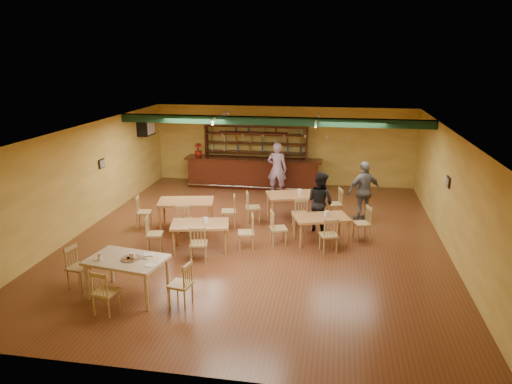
% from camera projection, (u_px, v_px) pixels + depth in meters
% --- Properties ---
extents(floor, '(12.00, 12.00, 0.00)m').
position_uv_depth(floor, '(257.00, 238.00, 13.25)').
color(floor, brown).
rests_on(floor, ground).
extents(ceiling_beam, '(10.00, 0.30, 0.25)m').
position_uv_depth(ceiling_beam, '(272.00, 121.00, 15.11)').
color(ceiling_beam, black).
rests_on(ceiling_beam, ceiling).
extents(track_rail_left, '(0.05, 2.50, 0.05)m').
position_uv_depth(track_rail_left, '(221.00, 115.00, 15.95)').
color(track_rail_left, white).
rests_on(track_rail_left, ceiling).
extents(track_rail_right, '(0.05, 2.50, 0.05)m').
position_uv_depth(track_rail_right, '(317.00, 117.00, 15.43)').
color(track_rail_right, white).
rests_on(track_rail_right, ceiling).
extents(ac_unit, '(0.34, 0.70, 0.48)m').
position_uv_depth(ac_unit, '(146.00, 127.00, 17.36)').
color(ac_unit, white).
rests_on(ac_unit, wall_left).
extents(picture_left, '(0.04, 0.34, 0.28)m').
position_uv_depth(picture_left, '(102.00, 164.00, 14.54)').
color(picture_left, black).
rests_on(picture_left, wall_left).
extents(picture_right, '(0.04, 0.34, 0.28)m').
position_uv_depth(picture_right, '(448.00, 182.00, 12.45)').
color(picture_right, black).
rests_on(picture_right, wall_right).
extents(bar_counter, '(5.16, 0.85, 1.13)m').
position_uv_depth(bar_counter, '(253.00, 173.00, 18.14)').
color(bar_counter, '#35140A').
rests_on(bar_counter, ground).
extents(back_bar_hutch, '(3.99, 0.40, 2.28)m').
position_uv_depth(back_bar_hutch, '(256.00, 155.00, 18.58)').
color(back_bar_hutch, '#35140A').
rests_on(back_bar_hutch, ground).
extents(poinsettia, '(0.36, 0.36, 0.51)m').
position_uv_depth(poinsettia, '(198.00, 150.00, 18.26)').
color(poinsettia, maroon).
rests_on(poinsettia, bar_counter).
extents(dining_table_a, '(1.75, 1.25, 0.79)m').
position_uv_depth(dining_table_a, '(186.00, 214.00, 14.04)').
color(dining_table_a, '#9E6F38').
rests_on(dining_table_a, ground).
extents(dining_table_b, '(1.87, 1.44, 0.82)m').
position_uv_depth(dining_table_b, '(294.00, 207.00, 14.60)').
color(dining_table_b, '#9E6F38').
rests_on(dining_table_b, ground).
extents(dining_table_c, '(1.62, 1.17, 0.73)m').
position_uv_depth(dining_table_c, '(200.00, 236.00, 12.36)').
color(dining_table_c, '#9E6F38').
rests_on(dining_table_c, ground).
extents(dining_table_d, '(1.64, 1.29, 0.72)m').
position_uv_depth(dining_table_d, '(321.00, 229.00, 12.89)').
color(dining_table_d, '#9E6F38').
rests_on(dining_table_d, ground).
extents(near_table, '(1.70, 1.24, 0.84)m').
position_uv_depth(near_table, '(128.00, 277.00, 9.99)').
color(near_table, beige).
rests_on(near_table, ground).
extents(pizza_tray, '(0.49, 0.49, 0.01)m').
position_uv_depth(pizza_tray, '(131.00, 259.00, 9.86)').
color(pizza_tray, silver).
rests_on(pizza_tray, near_table).
extents(parmesan_shaker, '(0.08, 0.08, 0.11)m').
position_uv_depth(parmesan_shaker, '(100.00, 258.00, 9.78)').
color(parmesan_shaker, '#EAE5C6').
rests_on(parmesan_shaker, near_table).
extents(napkin_stack, '(0.24, 0.20, 0.03)m').
position_uv_depth(napkin_stack, '(148.00, 255.00, 10.02)').
color(napkin_stack, white).
rests_on(napkin_stack, near_table).
extents(pizza_server, '(0.33, 0.18, 0.00)m').
position_uv_depth(pizza_server, '(140.00, 258.00, 9.88)').
color(pizza_server, silver).
rests_on(pizza_server, pizza_tray).
extents(side_plate, '(0.25, 0.25, 0.01)m').
position_uv_depth(side_plate, '(150.00, 265.00, 9.56)').
color(side_plate, white).
rests_on(side_plate, near_table).
extents(patron_bar, '(0.74, 0.52, 1.92)m').
position_uv_depth(patron_bar, '(277.00, 169.00, 17.08)').
color(patron_bar, '#824699').
rests_on(patron_bar, ground).
extents(patron_right_a, '(1.06, 1.05, 1.73)m').
position_uv_depth(patron_right_a, '(320.00, 202.00, 13.59)').
color(patron_right_a, black).
rests_on(patron_right_a, ground).
extents(patron_right_b, '(1.16, 0.88, 1.84)m').
position_uv_depth(patron_right_b, '(364.00, 191.00, 14.44)').
color(patron_right_b, slate).
rests_on(patron_right_b, ground).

